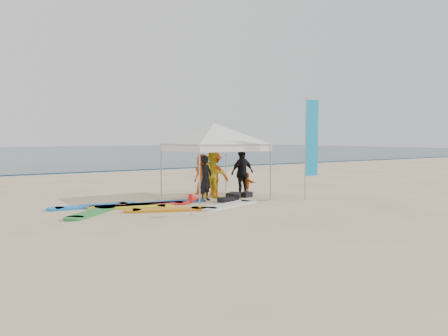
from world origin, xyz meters
TOP-DOWN VIEW (x-y plane):
  - ground at (0.00, 0.00)m, footprint 120.00×120.00m
  - ocean at (0.00, 60.00)m, footprint 160.00×84.00m
  - shoreline_foam at (0.00, 18.20)m, footprint 160.00×1.20m
  - person_black_a at (0.46, 3.39)m, footprint 0.70×0.61m
  - person_yellow at (1.00, 3.72)m, footprint 0.90×0.73m
  - person_orange_a at (1.39, 4.34)m, footprint 1.25×1.12m
  - person_black_b at (2.24, 3.69)m, footprint 1.08×0.53m
  - person_orange_b at (1.30, 5.09)m, footprint 0.91×0.78m
  - person_seated at (2.88, 4.28)m, footprint 0.27×0.80m
  - canopy_tent at (1.21, 4.03)m, footprint 4.20×4.20m
  - feather_flag at (3.92, 1.76)m, footprint 0.62×0.04m
  - marker_pennant at (-1.29, 1.05)m, footprint 0.28×0.28m
  - gear_pile at (1.48, 3.15)m, footprint 1.81×1.10m
  - surfboard_spread at (-1.86, 3.10)m, footprint 6.14×3.11m

SIDE VIEW (x-z plane):
  - ground at x=0.00m, z-range 0.00..0.00m
  - shoreline_foam at x=0.00m, z-range 0.00..0.01m
  - surfboard_spread at x=-1.86m, z-range 0.00..0.07m
  - ocean at x=0.00m, z-range 0.00..0.08m
  - gear_pile at x=1.48m, z-range -0.01..0.21m
  - person_seated at x=2.88m, z-range 0.00..0.86m
  - marker_pennant at x=-1.29m, z-range 0.18..0.81m
  - person_orange_b at x=1.30m, z-range 0.00..1.58m
  - person_black_a at x=0.46m, z-range 0.00..1.60m
  - person_orange_a at x=1.39m, z-range 0.00..1.69m
  - person_yellow at x=1.00m, z-range 0.00..1.76m
  - person_black_b at x=2.24m, z-range 0.00..1.78m
  - feather_flag at x=3.92m, z-range 0.33..4.02m
  - canopy_tent at x=1.21m, z-range 1.18..4.34m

